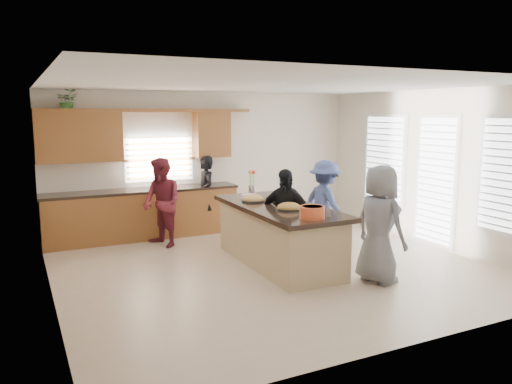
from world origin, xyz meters
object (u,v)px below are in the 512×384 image
woman_left_back (206,194)px  woman_right_front (380,224)px  salad_bowl (312,212)px  island (279,236)px  woman_left_mid (162,203)px  woman_left_front (284,217)px  woman_right_back (325,204)px

woman_left_back → woman_right_front: (1.15, -3.88, 0.07)m
salad_bowl → woman_left_back: woman_left_back is taller
island → salad_bowl: 1.22m
woman_left_mid → woman_left_front: 2.38m
island → woman_left_back: size_ratio=1.76×
salad_bowl → woman_right_front: (0.92, -0.31, -0.20)m
woman_left_back → woman_right_back: 2.51m
salad_bowl → woman_left_back: 3.59m
island → woman_right_front: size_ratio=1.62×
woman_left_mid → woman_left_front: (1.45, -1.89, -0.04)m
woman_left_front → woman_right_back: bearing=76.7°
woman_left_front → woman_right_back: woman_right_back is taller
salad_bowl → woman_left_front: (0.14, 1.02, -0.28)m
woman_left_mid → woman_right_front: (2.23, -3.22, 0.04)m
island → woman_right_back: woman_right_back is taller
woman_left_back → island: bearing=8.0°
island → woman_right_back: (1.21, 0.50, 0.33)m
island → woman_left_mid: (-1.36, 1.85, 0.35)m
woman_right_back → woman_left_front: bearing=108.7°
woman_left_back → woman_left_mid: woman_left_mid is taller
woman_left_front → woman_right_front: size_ratio=0.91×
salad_bowl → woman_right_front: size_ratio=0.21×
woman_left_back → woman_left_front: 2.57m
woman_left_front → woman_left_back: bearing=149.5°
island → salad_bowl: (-0.06, -1.06, 0.59)m
salad_bowl → woman_right_front: bearing=-18.7°
salad_bowl → woman_left_front: 1.07m
woman_left_front → woman_right_front: 1.55m
woman_right_back → woman_right_front: (-0.35, -1.88, 0.06)m
woman_left_mid → woman_left_back: bearing=103.4°
island → woman_left_back: 2.54m
woman_right_front → woman_left_back: bearing=7.0°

